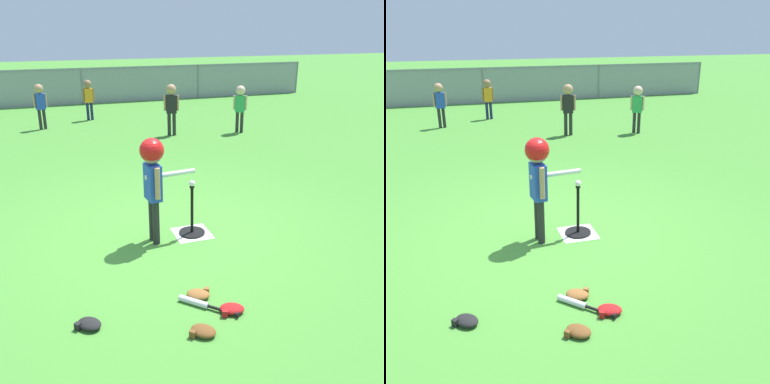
% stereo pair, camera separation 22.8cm
% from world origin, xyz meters
% --- Properties ---
extents(ground_plane, '(60.00, 60.00, 0.00)m').
position_xyz_m(ground_plane, '(0.00, 0.00, 0.00)').
color(ground_plane, '#478C33').
extents(home_plate, '(0.44, 0.44, 0.01)m').
position_xyz_m(home_plate, '(0.27, -0.06, 0.00)').
color(home_plate, white).
rests_on(home_plate, ground_plane).
extents(batting_tee, '(0.32, 0.32, 0.62)m').
position_xyz_m(batting_tee, '(0.27, -0.06, 0.10)').
color(batting_tee, black).
rests_on(batting_tee, ground_plane).
extents(baseball_on_tee, '(0.07, 0.07, 0.07)m').
position_xyz_m(baseball_on_tee, '(0.27, -0.06, 0.66)').
color(baseball_on_tee, white).
rests_on(baseball_on_tee, batting_tee).
extents(batter_child, '(0.65, 0.36, 1.26)m').
position_xyz_m(batter_child, '(-0.21, -0.11, 0.90)').
color(batter_child, '#262626').
rests_on(batter_child, ground_plane).
extents(fielder_near_right, '(0.32, 0.21, 1.07)m').
position_xyz_m(fielder_near_right, '(-0.09, 7.34, 0.69)').
color(fielder_near_right, '#191E4C').
rests_on(fielder_near_right, ground_plane).
extents(fielder_deep_left, '(0.29, 0.23, 1.11)m').
position_xyz_m(fielder_deep_left, '(3.12, 4.67, 0.71)').
color(fielder_deep_left, '#262626').
rests_on(fielder_deep_left, ground_plane).
extents(fielder_deep_center, '(0.32, 0.22, 1.10)m').
position_xyz_m(fielder_deep_center, '(-1.33, 6.59, 0.71)').
color(fielder_deep_center, '#262626').
rests_on(fielder_deep_center, ground_plane).
extents(fielder_deep_right, '(0.34, 0.23, 1.18)m').
position_xyz_m(fielder_deep_right, '(1.50, 4.93, 0.76)').
color(fielder_deep_right, '#262626').
rests_on(fielder_deep_right, ground_plane).
extents(spare_bat_silver, '(0.45, 0.46, 0.06)m').
position_xyz_m(spare_bat_silver, '(-0.15, -1.48, 0.03)').
color(spare_bat_silver, silver).
rests_on(spare_bat_silver, ground_plane).
extents(glove_by_plate, '(0.27, 0.27, 0.07)m').
position_xyz_m(glove_by_plate, '(-1.14, -1.45, 0.04)').
color(glove_by_plate, black).
rests_on(glove_by_plate, ground_plane).
extents(glove_near_bats, '(0.26, 0.23, 0.07)m').
position_xyz_m(glove_near_bats, '(0.09, -1.65, 0.04)').
color(glove_near_bats, '#B21919').
rests_on(glove_near_bats, ground_plane).
extents(glove_tossed_aside, '(0.27, 0.25, 0.07)m').
position_xyz_m(glove_tossed_aside, '(-0.11, -1.34, 0.04)').
color(glove_tossed_aside, brown).
rests_on(glove_tossed_aside, ground_plane).
extents(glove_outfield_drop, '(0.27, 0.27, 0.07)m').
position_xyz_m(glove_outfield_drop, '(-0.25, -1.85, 0.04)').
color(glove_outfield_drop, brown).
rests_on(glove_outfield_drop, ground_plane).
extents(outfield_fence, '(16.06, 0.06, 1.15)m').
position_xyz_m(outfield_fence, '(0.00, 10.03, 0.62)').
color(outfield_fence, slate).
rests_on(outfield_fence, ground_plane).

